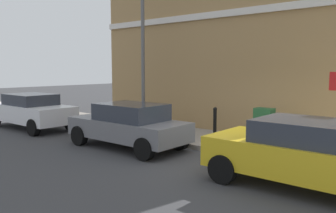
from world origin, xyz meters
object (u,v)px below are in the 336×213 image
(car_white, at_px, (31,110))
(bollard_near_cabinet, at_px, (215,121))
(car_yellow, at_px, (306,153))
(car_grey, at_px, (129,125))
(bollard_far_kerb, at_px, (152,120))
(utility_cabinet, at_px, (264,128))
(lamppost, at_px, (143,48))

(car_white, bearing_deg, bollard_near_cabinet, -159.76)
(car_yellow, distance_m, bollard_near_cabinet, 4.79)
(car_yellow, bearing_deg, car_grey, -1.61)
(car_grey, distance_m, bollard_far_kerb, 1.37)
(car_white, xyz_separation_m, utility_cabinet, (2.62, -9.09, -0.08))
(car_yellow, xyz_separation_m, car_white, (0.01, 11.21, 0.00))
(car_grey, distance_m, lamppost, 3.86)
(utility_cabinet, bearing_deg, car_grey, 125.74)
(car_yellow, distance_m, car_grey, 5.52)
(car_yellow, bearing_deg, lamppost, -19.31)
(bollard_far_kerb, bearing_deg, utility_cabinet, -73.30)
(car_grey, relative_size, lamppost, 0.70)
(utility_cabinet, distance_m, bollard_far_kerb, 3.81)
(bollard_far_kerb, bearing_deg, car_grey, -169.16)
(car_white, bearing_deg, car_grey, -178.50)
(utility_cabinet, height_order, bollard_far_kerb, utility_cabinet)
(car_white, bearing_deg, utility_cabinet, -164.18)
(bollard_far_kerb, distance_m, lamppost, 3.12)
(car_grey, xyz_separation_m, lamppost, (2.37, 1.65, 2.56))
(bollard_near_cabinet, distance_m, bollard_far_kerb, 2.19)
(car_yellow, distance_m, bollard_far_kerb, 5.97)
(bollard_near_cabinet, bearing_deg, car_yellow, -124.69)
(car_white, relative_size, lamppost, 0.75)
(car_yellow, bearing_deg, utility_cabinet, -50.80)
(bollard_far_kerb, bearing_deg, car_white, 105.61)
(car_white, distance_m, lamppost, 5.41)
(car_grey, relative_size, utility_cabinet, 3.51)
(car_yellow, relative_size, car_white, 0.95)
(utility_cabinet, xyz_separation_m, lamppost, (-0.08, 5.04, 2.62))
(bollard_near_cabinet, xyz_separation_m, lamppost, (-0.18, 3.23, 2.60))
(utility_cabinet, bearing_deg, car_yellow, -141.07)
(bollard_near_cabinet, bearing_deg, lamppost, 93.14)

